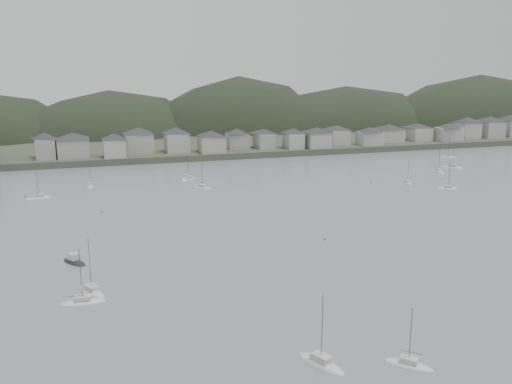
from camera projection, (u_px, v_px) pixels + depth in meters
name	position (u px, v px, depth m)	size (l,w,h in m)	color
ground	(382.00, 313.00, 98.53)	(900.00, 900.00, 0.00)	slate
far_shore_land	(158.00, 130.00, 372.60)	(900.00, 250.00, 3.00)	#383D2D
forested_ridge	(172.00, 154.00, 353.02)	(851.55, 103.94, 102.57)	black
waterfront_town	(286.00, 136.00, 282.03)	(451.48, 28.46, 12.92)	#A4A396
sailboat_lead	(92.00, 292.00, 107.05)	(6.49, 9.03, 11.92)	silver
moored_fleet	(229.00, 218.00, 159.59)	(255.20, 171.11, 13.10)	silver
motor_launch_far	(74.00, 262.00, 123.58)	(6.43, 7.65, 3.79)	black
mooring_buoys	(233.00, 214.00, 164.70)	(173.51, 89.06, 0.70)	#B1623B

